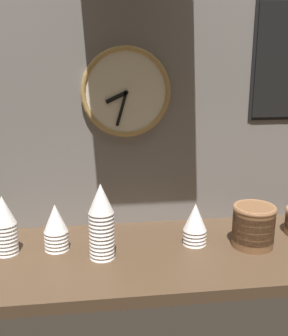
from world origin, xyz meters
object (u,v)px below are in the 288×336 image
at_px(cup_stack_center_left, 101,221).
at_px(wall_clock, 126,92).
at_px(bowl_stack_right, 254,225).
at_px(cup_stack_far_left, 4,225).
at_px(cup_stack_left, 56,227).
at_px(cup_stack_center_right, 195,224).

distance_m(cup_stack_center_left, wall_clock, 0.49).
distance_m(cup_stack_center_left, bowl_stack_right, 0.54).
xyz_separation_m(cup_stack_far_left, cup_stack_left, (0.17, 0.00, -0.02)).
bearing_deg(cup_stack_center_right, wall_clock, 137.56).
xyz_separation_m(cup_stack_left, wall_clock, (0.27, 0.18, 0.44)).
distance_m(bowl_stack_right, wall_clock, 0.67).
xyz_separation_m(cup_stack_center_right, wall_clock, (-0.22, 0.21, 0.45)).
bearing_deg(cup_stack_far_left, cup_stack_left, 1.48).
distance_m(cup_stack_far_left, bowl_stack_right, 0.87).
distance_m(cup_stack_center_right, wall_clock, 0.54).
bearing_deg(cup_stack_center_left, cup_stack_center_right, 10.01).
relative_size(cup_stack_center_right, cup_stack_center_left, 0.59).
xyz_separation_m(cup_stack_center_right, cup_stack_center_left, (-0.33, -0.06, 0.05)).
bearing_deg(cup_stack_center_right, bowl_stack_right, -11.25).
relative_size(cup_stack_far_left, cup_stack_center_right, 1.35).
xyz_separation_m(cup_stack_far_left, cup_stack_center_left, (0.33, -0.08, 0.03)).
height_order(cup_stack_left, cup_stack_center_left, cup_stack_center_left).
bearing_deg(cup_stack_left, cup_stack_center_right, -2.52).
xyz_separation_m(cup_stack_center_left, bowl_stack_right, (0.54, 0.02, -0.05)).
height_order(cup_stack_left, bowl_stack_right, cup_stack_left).
bearing_deg(wall_clock, cup_stack_far_left, -156.79).
bearing_deg(bowl_stack_right, cup_stack_center_right, 168.75).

